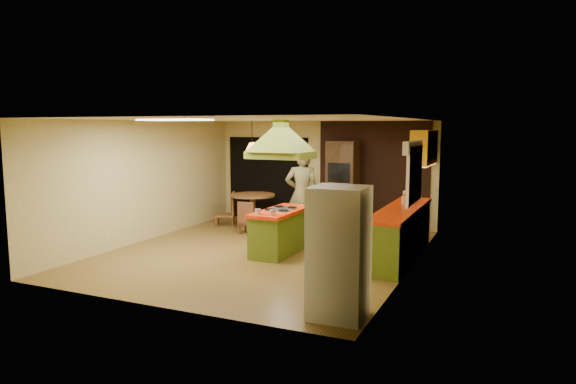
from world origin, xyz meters
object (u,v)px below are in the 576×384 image
at_px(wall_oven, 343,184).
at_px(refrigerator, 339,253).
at_px(canister_large, 409,196).
at_px(dining_table, 253,204).
at_px(man, 302,195).
at_px(kitchen_island, 281,231).

bearing_deg(wall_oven, refrigerator, -72.20).
bearing_deg(canister_large, dining_table, 172.61).
distance_m(man, refrigerator, 4.43).
height_order(kitchen_island, man, man).
xyz_separation_m(man, refrigerator, (2.10, -3.90, -0.14)).
bearing_deg(refrigerator, dining_table, 126.53).
bearing_deg(canister_large, wall_oven, 142.95).
relative_size(refrigerator, canister_large, 8.23).
bearing_deg(dining_table, man, -26.71).
height_order(man, canister_large, man).
distance_m(refrigerator, wall_oven, 5.85).
xyz_separation_m(refrigerator, wall_oven, (-1.75, 5.57, 0.20)).
bearing_deg(canister_large, kitchen_island, -144.78).
distance_m(man, canister_large, 2.17).
bearing_deg(wall_oven, canister_large, -36.72).
height_order(refrigerator, wall_oven, wall_oven).
bearing_deg(dining_table, refrigerator, -51.88).
xyz_separation_m(kitchen_island, canister_large, (2.10, 1.48, 0.60)).
bearing_deg(refrigerator, wall_oven, 105.88).
bearing_deg(refrigerator, canister_large, 87.72).
height_order(wall_oven, canister_large, wall_oven).
relative_size(wall_oven, canister_large, 10.18).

